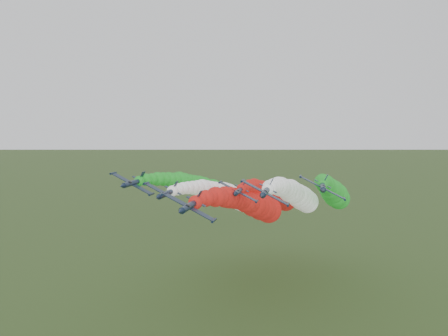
{
  "coord_description": "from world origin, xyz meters",
  "views": [
    {
      "loc": [
        23.84,
        -92.11,
        50.23
      ],
      "look_at": [
        5.27,
        -3.99,
        41.88
      ],
      "focal_mm": 35.0,
      "sensor_mm": 36.0,
      "label": 1
    }
  ],
  "objects_px": {
    "jet_inner_right": "(296,195)",
    "jet_outer_left": "(205,189)",
    "jet_trail": "(276,195)",
    "jet_inner_left": "(231,196)",
    "jet_lead": "(253,205)",
    "jet_outer_right": "(333,192)"
  },
  "relations": [
    {
      "from": "jet_lead",
      "to": "jet_outer_right",
      "type": "distance_m",
      "value": 29.39
    },
    {
      "from": "jet_outer_right",
      "to": "jet_trail",
      "type": "xyz_separation_m",
      "value": [
        -19.25,
        12.48,
        -3.43
      ]
    },
    {
      "from": "jet_inner_right",
      "to": "jet_trail",
      "type": "bearing_deg",
      "value": 111.48
    },
    {
      "from": "jet_inner_right",
      "to": "jet_inner_left",
      "type": "bearing_deg",
      "value": 170.43
    },
    {
      "from": "jet_inner_right",
      "to": "jet_outer_left",
      "type": "height_order",
      "value": "jet_outer_left"
    },
    {
      "from": "jet_inner_left",
      "to": "jet_inner_right",
      "type": "distance_m",
      "value": 21.47
    },
    {
      "from": "jet_inner_left",
      "to": "jet_inner_right",
      "type": "xyz_separation_m",
      "value": [
        21.11,
        -3.56,
        1.61
      ]
    },
    {
      "from": "jet_inner_left",
      "to": "jet_outer_left",
      "type": "distance_m",
      "value": 9.28
    },
    {
      "from": "jet_lead",
      "to": "jet_outer_right",
      "type": "xyz_separation_m",
      "value": [
        22.94,
        18.3,
        1.65
      ]
    },
    {
      "from": "jet_lead",
      "to": "jet_outer_left",
      "type": "relative_size",
      "value": 1.01
    },
    {
      "from": "jet_outer_left",
      "to": "jet_lead",
      "type": "bearing_deg",
      "value": -40.63
    },
    {
      "from": "jet_inner_right",
      "to": "jet_outer_left",
      "type": "relative_size",
      "value": 1.0
    },
    {
      "from": "jet_inner_left",
      "to": "jet_lead",
      "type": "bearing_deg",
      "value": -55.75
    },
    {
      "from": "jet_outer_left",
      "to": "jet_trail",
      "type": "relative_size",
      "value": 0.99
    },
    {
      "from": "jet_lead",
      "to": "jet_trail",
      "type": "relative_size",
      "value": 1.0
    },
    {
      "from": "jet_outer_left",
      "to": "jet_trail",
      "type": "xyz_separation_m",
      "value": [
        21.81,
        15.24,
        -3.61
      ]
    },
    {
      "from": "jet_outer_left",
      "to": "jet_outer_right",
      "type": "relative_size",
      "value": 1.0
    },
    {
      "from": "jet_lead",
      "to": "jet_outer_left",
      "type": "bearing_deg",
      "value": 139.37
    },
    {
      "from": "jet_lead",
      "to": "jet_outer_right",
      "type": "bearing_deg",
      "value": 38.57
    },
    {
      "from": "jet_inner_left",
      "to": "jet_outer_left",
      "type": "xyz_separation_m",
      "value": [
        -8.87,
        1.97,
        1.86
      ]
    },
    {
      "from": "jet_inner_left",
      "to": "jet_outer_right",
      "type": "relative_size",
      "value": 1.0
    },
    {
      "from": "jet_inner_right",
      "to": "jet_outer_right",
      "type": "height_order",
      "value": "jet_outer_right"
    }
  ]
}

